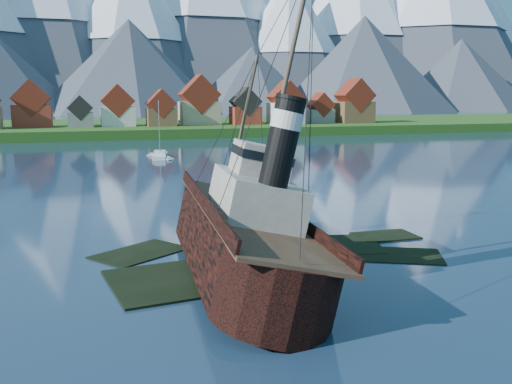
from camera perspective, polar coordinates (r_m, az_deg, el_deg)
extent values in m
plane|color=#1A3049|center=(48.12, -0.02, -7.17)|extent=(1400.00, 1400.00, 0.00)
cube|color=black|center=(45.63, -2.93, -8.57)|extent=(19.08, 11.42, 1.00)
cube|color=black|center=(53.76, 4.90, -5.79)|extent=(15.15, 9.76, 1.00)
cube|color=black|center=(57.05, -0.71, -4.72)|extent=(11.45, 9.06, 1.00)
cube|color=black|center=(52.00, 13.16, -6.61)|extent=(10.27, 8.34, 1.00)
cube|color=black|center=(52.28, -11.51, -6.43)|extent=(9.42, 8.68, 1.00)
cube|color=black|center=(58.43, 12.79, -4.69)|extent=(6.00, 4.00, 1.00)
cube|color=#224C15|center=(214.91, -13.30, 5.89)|extent=(600.00, 80.00, 3.20)
cube|color=#3F3D38|center=(177.10, -12.50, 5.11)|extent=(600.00, 2.50, 2.00)
cube|color=maroon|center=(200.79, -21.46, 7.09)|extent=(12.00, 8.50, 7.20)
cube|color=maroon|center=(200.66, -21.56, 8.73)|extent=(12.22, 8.67, 12.22)
cube|color=slate|center=(195.23, -17.13, 6.92)|extent=(8.00, 7.00, 4.80)
cube|color=black|center=(195.10, -17.19, 8.05)|extent=(8.15, 7.14, 8.15)
cube|color=beige|center=(198.52, -13.65, 7.36)|extent=(11.00, 9.50, 6.40)
cube|color=maroon|center=(198.38, -13.71, 8.85)|extent=(11.20, 9.69, 11.20)
cube|color=brown|center=(195.85, -9.45, 7.38)|extent=(9.50, 8.00, 5.80)
cube|color=maroon|center=(195.71, -9.49, 8.73)|extent=(9.67, 8.16, 9.67)
cube|color=tan|center=(203.00, -5.69, 7.86)|extent=(13.50, 10.00, 8.00)
cube|color=maroon|center=(202.88, -5.72, 9.68)|extent=(13.75, 10.20, 13.75)
cube|color=maroon|center=(203.84, -1.07, 7.66)|extent=(10.00, 8.50, 6.20)
cube|color=black|center=(203.71, -1.07, 9.04)|extent=(10.18, 8.67, 10.18)
cube|color=beige|center=(205.23, 2.96, 7.85)|extent=(11.50, 9.00, 7.50)
cube|color=maroon|center=(205.10, 2.98, 9.47)|extent=(11.71, 9.18, 11.71)
cube|color=slate|center=(214.48, 6.40, 7.55)|extent=(9.00, 7.50, 5.00)
cube|color=maroon|center=(214.35, 6.42, 8.66)|extent=(9.16, 7.65, 9.16)
cube|color=brown|center=(218.07, 9.79, 7.88)|extent=(12.50, 10.00, 7.80)
cube|color=maroon|center=(217.95, 9.84, 9.49)|extent=(12.73, 10.20, 12.73)
cone|color=#2D333D|center=(544.73, -20.40, 17.12)|extent=(210.00, 210.00, 180.00)
cone|color=#2D333D|center=(518.92, -12.41, 15.94)|extent=(170.00, 170.00, 145.00)
cone|color=#2D333D|center=(576.53, -5.58, 18.24)|extent=(240.00, 240.00, 200.00)
cone|color=#2D333D|center=(538.32, 3.27, 14.85)|extent=(150.00, 150.00, 125.00)
cone|color=white|center=(541.05, 3.30, 17.49)|extent=(93.00, 93.00, 75.00)
cone|color=#2D333D|center=(599.38, 9.77, 16.38)|extent=(200.00, 200.00, 170.00)
cone|color=#2D333D|center=(627.26, 17.29, 16.72)|extent=(230.00, 230.00, 190.00)
cone|color=#2D333D|center=(689.93, 20.76, 14.41)|extent=(180.00, 180.00, 155.00)
cone|color=white|center=(693.38, 20.93, 16.95)|extent=(111.60, 111.60, 93.00)
cone|color=#2D333D|center=(414.72, -12.47, 12.03)|extent=(136.00, 136.00, 66.00)
cone|color=#2D333D|center=(434.97, -0.34, 11.09)|extent=(110.00, 110.00, 50.00)
cone|color=#2D333D|center=(466.23, 10.69, 12.38)|extent=(150.00, 150.00, 75.00)
cone|color=#2D333D|center=(514.23, 19.71, 10.90)|extent=(124.00, 124.00, 60.00)
cube|color=black|center=(44.99, -2.14, -5.19)|extent=(7.56, 21.78, 4.54)
cone|color=black|center=(58.42, -5.66, -1.70)|extent=(7.56, 7.56, 7.56)
cylinder|color=black|center=(35.03, 2.44, -9.64)|extent=(7.56, 7.56, 4.54)
cube|color=#4C3826|center=(44.43, -2.16, -2.23)|extent=(7.41, 28.74, 0.27)
cube|color=black|center=(43.58, -6.79, -1.88)|extent=(0.22, 27.83, 0.97)
cube|color=black|center=(45.37, 2.27, -1.35)|extent=(0.22, 27.83, 0.97)
cube|color=#ADA89E|center=(42.58, -1.63, -0.54)|extent=(5.62, 9.18, 3.24)
cube|color=#ADA89E|center=(43.20, -2.02, 3.38)|extent=(3.89, 4.32, 2.38)
cylinder|color=black|center=(38.56, -0.26, 5.34)|extent=(2.05, 2.05, 6.05)
cylinder|color=silver|center=(38.47, -0.27, 7.59)|extent=(2.16, 2.16, 1.19)
cylinder|color=#473828|center=(51.92, -4.65, 6.85)|extent=(0.30, 0.30, 12.97)
cylinder|color=#473828|center=(40.96, -1.29, 14.53)|extent=(0.35, 0.35, 14.05)
cube|color=silver|center=(127.32, -9.57, 3.46)|extent=(4.80, 11.60, 1.35)
cube|color=silver|center=(127.21, -9.58, 3.94)|extent=(3.01, 3.55, 0.79)
cylinder|color=gray|center=(126.77, -9.65, 6.40)|extent=(0.16, 0.16, 11.73)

